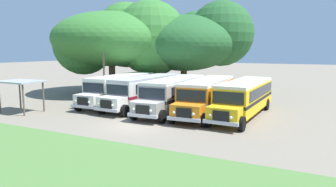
% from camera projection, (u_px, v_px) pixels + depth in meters
% --- Properties ---
extents(ground_plane, '(220.00, 220.00, 0.00)m').
position_uv_depth(ground_plane, '(134.00, 126.00, 21.31)').
color(ground_plane, slate).
extents(foreground_grass_strip, '(80.00, 10.53, 0.01)m').
position_uv_depth(foreground_grass_strip, '(24.00, 170.00, 13.34)').
color(foreground_grass_strip, '#4C7538').
rests_on(foreground_grass_strip, ground_plane).
extents(parked_bus_slot_0, '(2.97, 10.88, 2.82)m').
position_uv_depth(parked_bus_slot_0, '(121.00, 88.00, 30.23)').
color(parked_bus_slot_0, silver).
rests_on(parked_bus_slot_0, ground_plane).
extents(parked_bus_slot_1, '(3.12, 10.90, 2.82)m').
position_uv_depth(parked_bus_slot_1, '(146.00, 90.00, 28.65)').
color(parked_bus_slot_1, silver).
rests_on(parked_bus_slot_1, ground_plane).
extents(parked_bus_slot_2, '(2.95, 10.87, 2.82)m').
position_uv_depth(parked_bus_slot_2, '(174.00, 92.00, 26.67)').
color(parked_bus_slot_2, '#9E9993').
rests_on(parked_bus_slot_2, ground_plane).
extents(parked_bus_slot_3, '(3.14, 10.90, 2.82)m').
position_uv_depth(parked_bus_slot_3, '(207.00, 94.00, 25.59)').
color(parked_bus_slot_3, orange).
rests_on(parked_bus_slot_3, ground_plane).
extents(parked_bus_slot_4, '(3.09, 10.89, 2.82)m').
position_uv_depth(parked_bus_slot_4, '(244.00, 96.00, 24.38)').
color(parked_bus_slot_4, yellow).
rests_on(parked_bus_slot_4, ground_plane).
extents(broad_shade_tree, '(15.68, 14.48, 11.49)m').
position_uv_depth(broad_shade_tree, '(189.00, 41.00, 38.83)').
color(broad_shade_tree, brown).
rests_on(broad_shade_tree, ground_plane).
extents(secondary_tree, '(16.17, 14.76, 11.57)m').
position_uv_depth(secondary_tree, '(120.00, 39.00, 37.46)').
color(secondary_tree, brown).
rests_on(secondary_tree, ground_plane).
extents(utility_pole, '(1.80, 0.20, 7.13)m').
position_uv_depth(utility_pole, '(104.00, 65.00, 31.14)').
color(utility_pole, brown).
rests_on(utility_pole, ground_plane).
extents(waiting_shelter, '(3.60, 2.60, 2.72)m').
position_uv_depth(waiting_shelter, '(21.00, 84.00, 25.68)').
color(waiting_shelter, brown).
rests_on(waiting_shelter, ground_plane).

